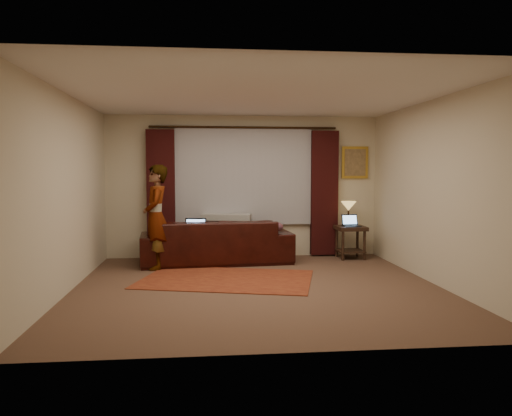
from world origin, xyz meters
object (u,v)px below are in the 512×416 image
(laptop_table, at_px, (352,221))
(sofa, at_px, (217,233))
(end_table, at_px, (350,242))
(person, at_px, (156,217))
(laptop_sofa, at_px, (194,227))
(tiffany_lamp, at_px, (348,214))

(laptop_table, bearing_deg, sofa, 177.84)
(end_table, relative_size, person, 0.35)
(laptop_sofa, relative_size, end_table, 0.67)
(person, bearing_deg, laptop_sofa, 108.58)
(laptop_sofa, relative_size, person, 0.23)
(end_table, height_order, person, person)
(sofa, bearing_deg, laptop_table, 177.25)
(laptop_table, xyz_separation_m, person, (-3.41, -0.56, 0.15))
(laptop_sofa, bearing_deg, tiffany_lamp, 17.77)
(end_table, relative_size, laptop_table, 1.83)
(end_table, bearing_deg, laptop_table, -91.66)
(tiffany_lamp, height_order, person, person)
(sofa, bearing_deg, end_table, 178.95)
(end_table, distance_m, person, 3.52)
(laptop_table, height_order, person, person)
(end_table, xyz_separation_m, tiffany_lamp, (-0.02, 0.08, 0.52))
(laptop_table, bearing_deg, person, -175.18)
(sofa, relative_size, laptop_sofa, 6.53)
(laptop_sofa, height_order, end_table, laptop_sofa)
(sofa, bearing_deg, person, 19.98)
(laptop_sofa, distance_m, end_table, 2.86)
(laptop_sofa, bearing_deg, end_table, 16.14)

